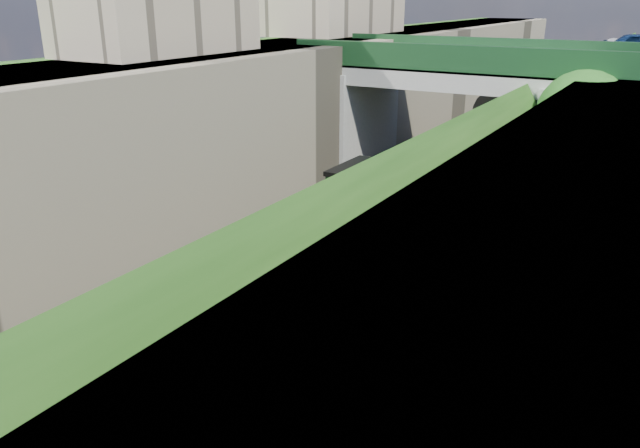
% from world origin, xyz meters
% --- Properties ---
extents(trackbed, '(10.00, 90.00, 0.20)m').
position_xyz_m(trackbed, '(0.00, 20.00, 0.10)').
color(trackbed, '#473F38').
rests_on(trackbed, ground).
extents(retaining_wall, '(1.00, 90.00, 7.00)m').
position_xyz_m(retaining_wall, '(-5.50, 20.00, 3.50)').
color(retaining_wall, '#756B56').
rests_on(retaining_wall, ground).
extents(street_plateau_left, '(6.00, 90.00, 7.00)m').
position_xyz_m(street_plateau_left, '(-9.00, 20.00, 3.50)').
color(street_plateau_left, '#262628').
rests_on(street_plateau_left, ground).
extents(embankment_slope, '(4.50, 90.00, 6.36)m').
position_xyz_m(embankment_slope, '(4.92, 18.42, 2.62)').
color(embankment_slope, '#1E4714').
rests_on(embankment_slope, ground).
extents(track_left, '(2.50, 90.00, 0.20)m').
position_xyz_m(track_left, '(-2.00, 20.00, 0.25)').
color(track_left, black).
rests_on(track_left, trackbed).
extents(track_right, '(2.50, 90.00, 0.20)m').
position_xyz_m(track_right, '(1.20, 20.00, 0.25)').
color(track_right, black).
rests_on(track_right, trackbed).
extents(road_bridge, '(16.00, 6.40, 7.25)m').
position_xyz_m(road_bridge, '(0.94, 24.00, 4.08)').
color(road_bridge, gray).
rests_on(road_bridge, ground).
extents(building_near, '(4.00, 8.00, 4.00)m').
position_xyz_m(building_near, '(-9.50, 14.00, 9.00)').
color(building_near, gray).
rests_on(building_near, street_plateau_left).
extents(tree, '(3.60, 3.80, 6.60)m').
position_xyz_m(tree, '(5.91, 20.77, 4.65)').
color(tree, black).
rests_on(tree, ground).
extents(locomotive, '(3.10, 10.22, 3.83)m').
position_xyz_m(locomotive, '(1.20, 9.35, 1.89)').
color(locomotive, black).
rests_on(locomotive, trackbed).
extents(tender, '(2.70, 6.00, 3.05)m').
position_xyz_m(tender, '(1.20, 16.72, 1.62)').
color(tender, black).
rests_on(tender, trackbed).
extents(coach_front, '(2.90, 18.00, 3.70)m').
position_xyz_m(coach_front, '(1.20, 29.32, 2.05)').
color(coach_front, black).
rests_on(coach_front, trackbed).
extents(coach_middle, '(2.90, 18.00, 3.70)m').
position_xyz_m(coach_middle, '(1.20, 48.12, 2.05)').
color(coach_middle, black).
rests_on(coach_middle, trackbed).
extents(coach_rear, '(2.90, 18.00, 3.70)m').
position_xyz_m(coach_rear, '(1.20, 66.92, 2.05)').
color(coach_rear, black).
rests_on(coach_rear, trackbed).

